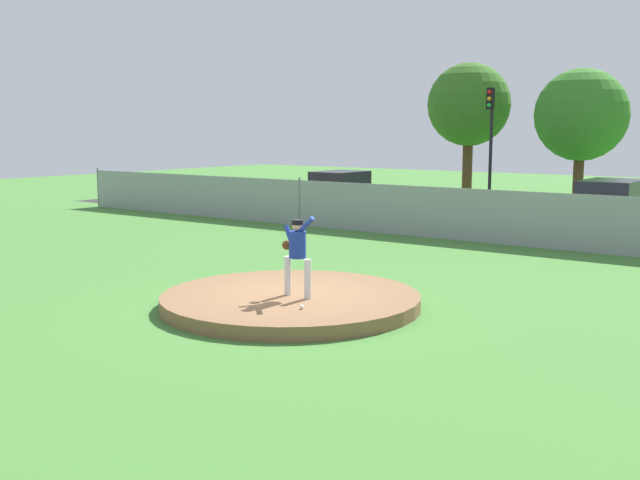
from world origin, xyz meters
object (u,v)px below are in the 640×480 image
parked_car_burgundy (340,193)px  parked_car_silver (611,207)px  pitcher_youth (297,249)px  baseball (302,307)px  traffic_cone_orange (274,207)px  traffic_light_near (490,127)px

parked_car_burgundy → parked_car_silver: bearing=2.7°
pitcher_youth → baseball: bearing=-47.3°
parked_car_burgundy → traffic_cone_orange: 2.77m
baseball → traffic_light_near: size_ratio=0.01×
parked_car_silver → traffic_light_near: traffic_light_near is taller
parked_car_burgundy → traffic_cone_orange: parked_car_burgundy is taller
parked_car_silver → pitcher_youth: bearing=-96.3°
baseball → parked_car_silver: size_ratio=0.02×
parked_car_burgundy → traffic_light_near: traffic_light_near is taller
pitcher_youth → traffic_cone_orange: size_ratio=2.84×
parked_car_silver → traffic_light_near: bearing=145.7°
parked_car_burgundy → traffic_cone_orange: size_ratio=7.37×
baseball → traffic_cone_orange: size_ratio=0.13×
traffic_light_near → parked_car_burgundy: bearing=-132.9°
pitcher_youth → traffic_light_near: (-4.58, 19.13, 2.32)m
traffic_cone_orange → traffic_light_near: traffic_light_near is taller
traffic_cone_orange → pitcher_youth: bearing=-48.8°
pitcher_youth → parked_car_silver: pitcher_youth is taller
baseball → traffic_cone_orange: traffic_cone_orange is taller
parked_car_burgundy → traffic_light_near: bearing=47.1°
parked_car_burgundy → traffic_light_near: 7.01m
pitcher_youth → parked_car_burgundy: size_ratio=0.39×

